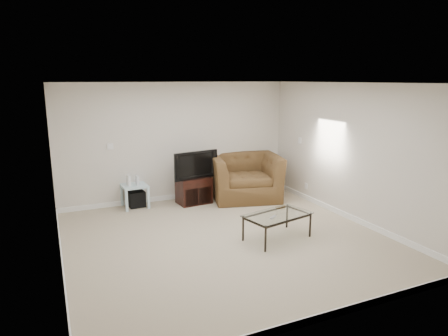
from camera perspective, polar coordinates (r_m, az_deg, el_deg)
name	(u,v)px	position (r m, az deg, el deg)	size (l,w,h in m)	color
floor	(226,239)	(6.63, 0.29, -10.09)	(5.00, 5.00, 0.00)	tan
ceiling	(226,83)	(6.12, 0.31, 12.06)	(5.00, 5.00, 0.00)	white
wall_back	(178,142)	(8.56, -6.63, 3.73)	(5.00, 0.02, 2.50)	silver
wall_left	(54,180)	(5.72, -23.16, -1.65)	(0.02, 5.00, 2.50)	silver
wall_right	(351,153)	(7.62, 17.71, 2.11)	(0.02, 5.00, 2.50)	silver
plate_back	(110,146)	(8.24, -15.93, 2.99)	(0.12, 0.02, 0.12)	white
plate_right_switch	(300,141)	(8.85, 10.79, 3.88)	(0.02, 0.09, 0.13)	white
plate_right_outlet	(306,186)	(8.80, 11.65, -2.53)	(0.02, 0.08, 0.12)	white
tv_stand	(194,190)	(8.40, -4.35, -3.18)	(0.67, 0.46, 0.56)	black
dvd_player	(194,182)	(8.32, -4.26, -2.01)	(0.39, 0.27, 0.05)	black
television	(194,164)	(8.24, -4.33, 0.55)	(0.92, 0.18, 0.57)	black
side_table	(135,196)	(8.33, -12.62, -3.91)	(0.49, 0.49, 0.47)	silver
subwoofer	(136,199)	(8.37, -12.43, -4.30)	(0.32, 0.32, 0.32)	black
game_console	(128,180)	(8.20, -13.49, -1.74)	(0.05, 0.16, 0.22)	white
game_case	(137,180)	(8.24, -12.30, -1.71)	(0.05, 0.14, 0.19)	silver
recliner	(245,169)	(8.66, 3.02, -0.21)	(1.47, 0.95, 1.28)	#4F3A23
coffee_table	(277,226)	(6.62, 7.59, -8.28)	(1.07, 0.61, 0.42)	black
remote	(273,217)	(6.38, 7.03, -6.98)	(0.17, 0.05, 0.02)	#B2B2B7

